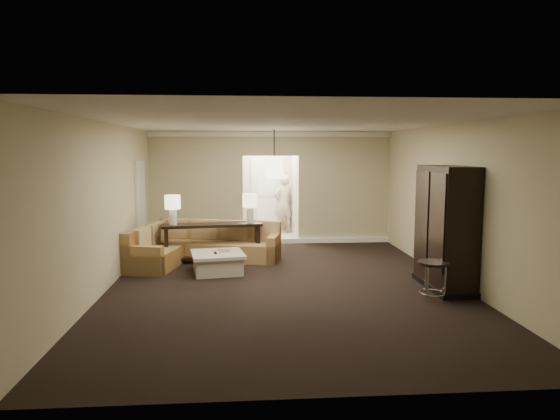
{
  "coord_description": "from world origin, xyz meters",
  "views": [
    {
      "loc": [
        -0.73,
        -8.43,
        2.33
      ],
      "look_at": [
        0.01,
        1.2,
        1.18
      ],
      "focal_mm": 32.0,
      "sensor_mm": 36.0,
      "label": 1
    }
  ],
  "objects": [
    {
      "name": "coffee_table",
      "position": [
        -1.2,
        1.0,
        0.2
      ],
      "size": [
        1.11,
        1.11,
        0.41
      ],
      "rotation": [
        0.0,
        0.0,
        0.16
      ],
      "color": "silver",
      "rests_on": "ground"
    },
    {
      "name": "console_table",
      "position": [
        -1.35,
        2.0,
        0.48
      ],
      "size": [
        2.13,
        0.74,
        0.8
      ],
      "rotation": [
        0.0,
        0.0,
        0.13
      ],
      "color": "black",
      "rests_on": "ground"
    },
    {
      "name": "crown_molding",
      "position": [
        0.0,
        3.95,
        2.73
      ],
      "size": [
        6.0,
        0.1,
        0.12
      ],
      "primitive_type": "cube",
      "color": "white",
      "rests_on": "wall_back"
    },
    {
      "name": "person",
      "position": [
        0.45,
        5.6,
        0.91
      ],
      "size": [
        0.78,
        0.67,
        1.82
      ],
      "primitive_type": "imported",
      "rotation": [
        0.0,
        0.0,
        3.57
      ],
      "color": "beige",
      "rests_on": "ground"
    },
    {
      "name": "wall_left",
      "position": [
        -3.0,
        0.0,
        1.4
      ],
      "size": [
        0.04,
        8.0,
        2.8
      ],
      "primitive_type": "cube",
      "color": "#C1B992",
      "rests_on": "ground"
    },
    {
      "name": "ceiling",
      "position": [
        0.0,
        0.0,
        2.8
      ],
      "size": [
        6.0,
        8.0,
        0.02
      ],
      "primitive_type": "cube",
      "color": "silver",
      "rests_on": "wall_back"
    },
    {
      "name": "side_door",
      "position": [
        -2.97,
        2.8,
        1.05
      ],
      "size": [
        0.05,
        0.9,
        2.1
      ],
      "primitive_type": "cube",
      "color": "silver",
      "rests_on": "ground"
    },
    {
      "name": "wall_right",
      "position": [
        3.0,
        0.0,
        1.4
      ],
      "size": [
        0.04,
        8.0,
        2.8
      ],
      "primitive_type": "cube",
      "color": "#C1B992",
      "rests_on": "ground"
    },
    {
      "name": "sectional_sofa",
      "position": [
        -1.69,
        1.99,
        0.33
      ],
      "size": [
        3.15,
        2.32,
        0.82
      ],
      "rotation": [
        0.0,
        0.0,
        -0.24
      ],
      "color": "brown",
      "rests_on": "ground"
    },
    {
      "name": "table_lamp_right",
      "position": [
        -0.55,
        2.1,
        1.21
      ],
      "size": [
        0.32,
        0.32,
        0.62
      ],
      "color": "white",
      "rests_on": "console_table"
    },
    {
      "name": "wall_front",
      "position": [
        0.0,
        -4.0,
        1.4
      ],
      "size": [
        6.0,
        0.04,
        2.8
      ],
      "primitive_type": "cube",
      "color": "#C1B992",
      "rests_on": "ground"
    },
    {
      "name": "pendant_light",
      "position": [
        0.0,
        2.7,
        1.95
      ],
      "size": [
        0.38,
        0.38,
        1.09
      ],
      "color": "black",
      "rests_on": "ceiling"
    },
    {
      "name": "drink_table",
      "position": [
        2.24,
        -1.02,
        0.43
      ],
      "size": [
        0.48,
        0.48,
        0.61
      ],
      "rotation": [
        0.0,
        0.0,
        -0.28
      ],
      "color": "black",
      "rests_on": "ground"
    },
    {
      "name": "wall_back",
      "position": [
        0.0,
        4.0,
        1.4
      ],
      "size": [
        6.0,
        0.04,
        2.8
      ],
      "primitive_type": "cube",
      "color": "#C1B992",
      "rests_on": "ground"
    },
    {
      "name": "table_lamp_left",
      "position": [
        -2.15,
        1.9,
        1.21
      ],
      "size": [
        0.32,
        0.32,
        0.62
      ],
      "color": "white",
      "rests_on": "console_table"
    },
    {
      "name": "armoire",
      "position": [
        2.69,
        -0.37,
        0.99
      ],
      "size": [
        0.62,
        1.44,
        2.08
      ],
      "color": "black",
      "rests_on": "ground"
    },
    {
      "name": "baseboard",
      "position": [
        0.0,
        3.95,
        0.06
      ],
      "size": [
        6.0,
        0.1,
        0.12
      ],
      "primitive_type": "cube",
      "color": "white",
      "rests_on": "ground"
    },
    {
      "name": "foyer",
      "position": [
        0.0,
        5.34,
        1.3
      ],
      "size": [
        1.44,
        2.02,
        2.8
      ],
      "color": "beige",
      "rests_on": "ground"
    },
    {
      "name": "ground",
      "position": [
        0.0,
        0.0,
        0.0
      ],
      "size": [
        8.0,
        8.0,
        0.0
      ],
      "primitive_type": "plane",
      "color": "black",
      "rests_on": "ground"
    }
  ]
}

